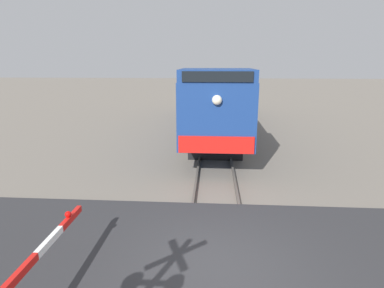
{
  "coord_description": "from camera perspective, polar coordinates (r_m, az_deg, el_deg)",
  "views": [
    {
      "loc": [
        -0.13,
        -5.79,
        4.39
      ],
      "look_at": [
        -0.83,
        4.65,
        1.64
      ],
      "focal_mm": 29.57,
      "sensor_mm": 36.0,
      "label": 1
    }
  ],
  "objects": [
    {
      "name": "ground_plane",
      "position": [
        7.27,
        4.42,
        -22.5
      ],
      "size": [
        160.0,
        160.0,
        0.0
      ],
      "primitive_type": "plane",
      "color": "slate"
    },
    {
      "name": "rail_track_left",
      "position": [
        7.25,
        -1.68,
        -21.85
      ],
      "size": [
        0.08,
        80.0,
        0.15
      ],
      "primitive_type": "cube",
      "color": "#59544C",
      "rests_on": "ground_plane"
    },
    {
      "name": "rail_track_right",
      "position": [
        7.28,
        10.54,
        -21.98
      ],
      "size": [
        0.08,
        80.0,
        0.15
      ],
      "primitive_type": "cube",
      "color": "#59544C",
      "rests_on": "ground_plane"
    },
    {
      "name": "road_surface",
      "position": [
        7.23,
        4.44,
        -22.01
      ],
      "size": [
        36.0,
        6.32,
        0.16
      ],
      "primitive_type": "cube",
      "color": "#2D2D30",
      "rests_on": "ground_plane"
    },
    {
      "name": "locomotive",
      "position": [
        20.32,
        4.25,
        8.45
      ],
      "size": [
        2.95,
        18.35,
        4.1
      ],
      "color": "black",
      "rests_on": "ground_plane"
    }
  ]
}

